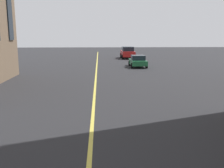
% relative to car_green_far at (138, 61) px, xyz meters
% --- Properties ---
extents(lane_centre_line, '(80.00, 0.16, 0.01)m').
position_rel_car_green_far_xyz_m(lane_centre_line, '(-13.46, 4.90, -0.70)').
color(lane_centre_line, '#D8C64C').
rests_on(lane_centre_line, ground_plane).
extents(car_green_far, '(3.90, 1.89, 1.40)m').
position_rel_car_green_far_xyz_m(car_green_far, '(0.00, 0.00, 0.00)').
color(car_green_far, '#1E6038').
rests_on(car_green_far, ground_plane).
extents(car_red_oncoming, '(4.70, 2.14, 1.88)m').
position_rel_car_green_far_xyz_m(car_red_oncoming, '(11.04, 0.00, 0.27)').
color(car_red_oncoming, '#B21E1E').
rests_on(car_red_oncoming, ground_plane).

